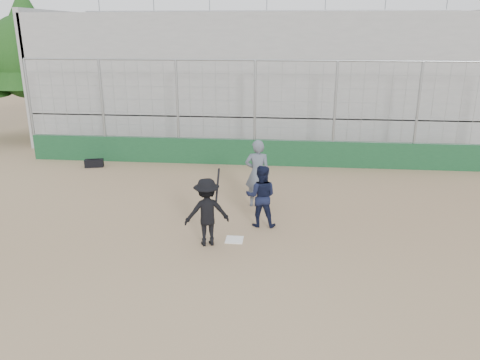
# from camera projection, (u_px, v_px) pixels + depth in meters

# --- Properties ---
(ground) EXTENTS (90.00, 90.00, 0.00)m
(ground) POSITION_uv_depth(u_px,v_px,m) (234.00, 240.00, 11.82)
(ground) COLOR brown
(ground) RESTS_ON ground
(home_plate) EXTENTS (0.44, 0.44, 0.02)m
(home_plate) POSITION_uv_depth(u_px,v_px,m) (234.00, 240.00, 11.81)
(home_plate) COLOR white
(home_plate) RESTS_ON ground
(backstop) EXTENTS (18.10, 0.25, 4.04)m
(backstop) POSITION_uv_depth(u_px,v_px,m) (255.00, 141.00, 18.15)
(backstop) COLOR #123B1F
(backstop) RESTS_ON ground
(bleachers) EXTENTS (20.25, 6.70, 6.98)m
(bleachers) POSITION_uv_depth(u_px,v_px,m) (262.00, 77.00, 22.24)
(bleachers) COLOR gray
(bleachers) RESTS_ON ground
(tree_left) EXTENTS (4.48, 4.48, 7.00)m
(tree_left) POSITION_uv_depth(u_px,v_px,m) (28.00, 45.00, 21.95)
(tree_left) COLOR #3B2415
(tree_left) RESTS_ON ground
(batter_at_plate) EXTENTS (1.24, 0.94, 1.86)m
(batter_at_plate) POSITION_uv_depth(u_px,v_px,m) (207.00, 212.00, 11.35)
(batter_at_plate) COLOR black
(batter_at_plate) RESTS_ON ground
(catcher_crouched) EXTENTS (0.85, 0.67, 1.15)m
(catcher_crouched) POSITION_uv_depth(u_px,v_px,m) (261.00, 206.00, 12.49)
(catcher_crouched) COLOR black
(catcher_crouched) RESTS_ON ground
(umpire) EXTENTS (0.76, 0.51, 1.84)m
(umpire) POSITION_uv_depth(u_px,v_px,m) (257.00, 177.00, 13.83)
(umpire) COLOR #4D5562
(umpire) RESTS_ON ground
(equipment_bag) EXTENTS (0.75, 0.47, 0.34)m
(equipment_bag) POSITION_uv_depth(u_px,v_px,m) (94.00, 163.00, 18.08)
(equipment_bag) COLOR black
(equipment_bag) RESTS_ON ground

